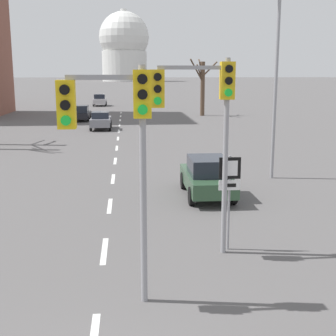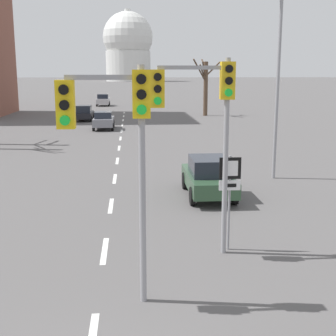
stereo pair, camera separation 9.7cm
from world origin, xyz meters
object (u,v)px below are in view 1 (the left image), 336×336
(route_sign_post, at_px, (229,186))
(street_lamp_right, at_px, (268,64))
(sedan_near_left, at_px, (100,100))
(traffic_signal_near_right, at_px, (203,108))
(sedan_mid_centre, at_px, (207,176))
(sedan_near_right, at_px, (81,113))
(traffic_signal_centre_tall, at_px, (117,127))
(sedan_far_left, at_px, (101,120))

(route_sign_post, xyz_separation_m, street_lamp_right, (3.58, 8.74, 3.40))
(street_lamp_right, distance_m, sedan_near_left, 49.60)
(traffic_signal_near_right, bearing_deg, sedan_mid_centre, 78.71)
(route_sign_post, height_order, sedan_near_right, route_sign_post)
(traffic_signal_centre_tall, bearing_deg, sedan_far_left, 93.73)
(sedan_near_right, xyz_separation_m, sedan_mid_centre, (7.80, -30.40, 0.05))
(sedan_near_right, bearing_deg, sedan_near_left, 87.95)
(traffic_signal_near_right, relative_size, sedan_near_right, 1.28)
(route_sign_post, bearing_deg, sedan_near_left, 96.66)
(traffic_signal_near_right, height_order, street_lamp_right, street_lamp_right)
(traffic_signal_near_right, height_order, sedan_near_left, traffic_signal_near_right)
(street_lamp_right, bearing_deg, sedan_near_right, 111.88)
(traffic_signal_centre_tall, distance_m, route_sign_post, 4.57)
(traffic_signal_centre_tall, bearing_deg, traffic_signal_near_right, 50.05)
(traffic_signal_near_right, height_order, sedan_mid_centre, traffic_signal_near_right)
(sedan_near_right, bearing_deg, sedan_far_left, -72.60)
(traffic_signal_centre_tall, distance_m, sedan_near_left, 60.08)
(traffic_signal_near_right, distance_m, sedan_mid_centre, 6.86)
(traffic_signal_near_right, distance_m, sedan_far_left, 29.23)
(traffic_signal_near_right, height_order, sedan_far_left, traffic_signal_near_right)
(sedan_mid_centre, height_order, sedan_far_left, sedan_mid_centre)
(street_lamp_right, relative_size, sedan_mid_centre, 2.08)
(street_lamp_right, distance_m, sedan_mid_centre, 6.23)
(street_lamp_right, bearing_deg, route_sign_post, -112.29)
(traffic_signal_near_right, xyz_separation_m, sedan_near_left, (-5.87, 57.29, -3.15))
(sedan_near_left, height_order, sedan_mid_centre, sedan_near_left)
(street_lamp_right, bearing_deg, sedan_near_left, 101.97)
(traffic_signal_near_right, xyz_separation_m, sedan_near_right, (-6.62, 36.35, -3.24))
(sedan_near_left, distance_m, sedan_near_right, 20.95)
(sedan_far_left, bearing_deg, sedan_near_left, 93.28)
(traffic_signal_centre_tall, bearing_deg, sedan_mid_centre, 68.50)
(sedan_mid_centre, bearing_deg, traffic_signal_centre_tall, -111.50)
(traffic_signal_near_right, bearing_deg, sedan_near_left, 95.85)
(route_sign_post, xyz_separation_m, sedan_mid_centre, (0.39, 5.73, -1.03))
(traffic_signal_centre_tall, xyz_separation_m, sedan_far_left, (-2.05, 31.35, -3.05))
(route_sign_post, xyz_separation_m, sedan_near_right, (-7.42, 36.13, -1.07))
(traffic_signal_near_right, height_order, route_sign_post, traffic_signal_near_right)
(sedan_near_right, relative_size, sedan_far_left, 1.07)
(sedan_near_left, bearing_deg, traffic_signal_centre_tall, -86.48)
(traffic_signal_centre_tall, height_order, sedan_near_right, traffic_signal_centre_tall)
(street_lamp_right, relative_size, sedan_far_left, 2.21)
(traffic_signal_centre_tall, bearing_deg, route_sign_post, 43.47)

